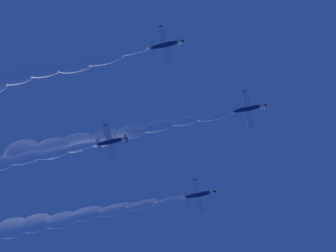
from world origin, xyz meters
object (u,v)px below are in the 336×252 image
(airplane_lead, at_px, (250,108))
(airplane_slot_tail, at_px, (112,141))
(airplane_left_wingman, at_px, (200,194))
(airplane_right_wingman, at_px, (167,45))

(airplane_lead, relative_size, airplane_slot_tail, 1.00)
(airplane_left_wingman, bearing_deg, airplane_slot_tail, 25.27)
(airplane_lead, bearing_deg, airplane_left_wingman, -70.36)
(airplane_lead, bearing_deg, airplane_slot_tail, -21.39)
(airplane_lead, height_order, airplane_slot_tail, airplane_lead)
(airplane_slot_tail, bearing_deg, airplane_left_wingman, -154.73)
(airplane_left_wingman, relative_size, airplane_right_wingman, 1.00)
(airplane_left_wingman, distance_m, airplane_right_wingman, 32.49)
(airplane_right_wingman, height_order, airplane_slot_tail, airplane_right_wingman)
(airplane_lead, relative_size, airplane_right_wingman, 1.00)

